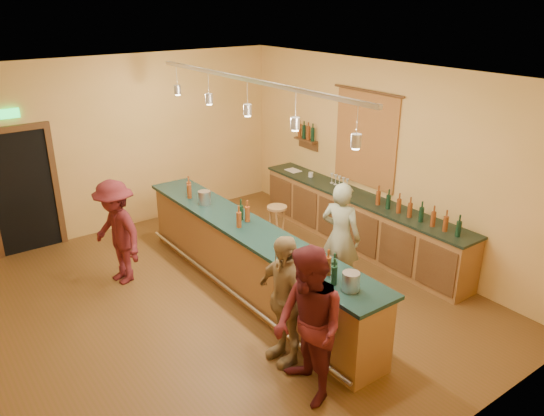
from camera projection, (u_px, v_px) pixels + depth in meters
floor at (219, 303)px, 7.66m from camera, size 7.00×7.00×0.00m
ceiling at (210, 78)px, 6.47m from camera, size 6.50×7.00×0.02m
wall_back at (117, 145)px, 9.68m from camera, size 6.50×0.02×3.20m
wall_front at (428, 320)px, 4.45m from camera, size 6.50×0.02×3.20m
wall_right at (383, 159)px, 8.86m from camera, size 0.02×7.00×3.20m
doorway at (23, 189)px, 8.90m from camera, size 1.15×0.09×2.48m
tapestry at (365, 140)px, 9.05m from camera, size 0.03×1.40×1.60m
bottle_shelf at (306, 134)px, 10.21m from camera, size 0.17×0.55×0.54m
back_counter at (359, 221)px, 9.25m from camera, size 0.60×4.55×1.27m
tasting_bar at (250, 256)px, 7.74m from camera, size 0.73×5.10×1.38m
pendant_track at (247, 92)px, 6.86m from camera, size 0.11×4.60×0.50m
bartender at (341, 237)px, 7.79m from camera, size 0.61×0.72×1.69m
customer_a at (309, 327)px, 5.58m from camera, size 0.85×1.00×1.79m
customer_b at (285, 300)px, 6.21m from camera, size 0.43×0.98×1.65m
customer_c at (117, 232)px, 7.99m from camera, size 0.79×1.16×1.65m
bar_stool at (277, 214)px, 9.28m from camera, size 0.35×0.35×0.73m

